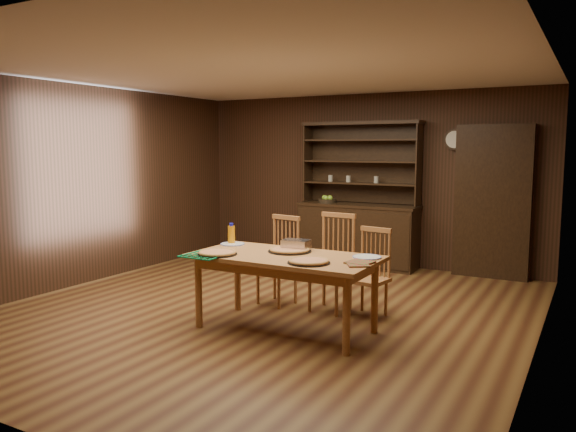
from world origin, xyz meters
The scene contains 20 objects.
floor centered at (0.00, 0.00, 0.00)m, with size 6.00×6.00×0.00m, color brown.
room_shell centered at (0.00, 0.00, 1.58)m, with size 6.00×6.00×6.00m.
china_hutch centered at (0.00, 2.75, 0.60)m, with size 1.84×0.52×2.17m.
doorway centered at (1.90, 2.90, 1.05)m, with size 1.00×0.18×2.10m, color black.
wall_clock centered at (1.35, 2.96, 1.90)m, with size 0.30×0.05×0.30m.
dining_table centered at (0.53, -0.45, 0.66)m, with size 1.81×0.91×0.75m.
chair_left centered at (0.00, 0.39, 0.53)m, with size 0.48×0.46×1.01m.
chair_center centered at (0.65, 0.44, 0.57)m, with size 0.47×0.45×1.07m.
chair_right centered at (1.09, 0.43, 0.50)m, with size 0.44×0.43×0.94m.
pizza_left centered at (-0.06, -0.75, 0.77)m, with size 0.39×0.39×0.04m.
pizza_right centered at (0.90, -0.68, 0.77)m, with size 0.39×0.39×0.04m.
pizza_center centered at (0.48, -0.27, 0.77)m, with size 0.44×0.44×0.04m.
cooling_rack centered at (-0.14, -0.86, 0.76)m, with size 0.36×0.36×0.02m, color #0B934E, non-canonical shape.
plate_left centered at (-0.25, -0.22, 0.76)m, with size 0.26×0.26×0.02m.
plate_right centered at (1.28, -0.20, 0.76)m, with size 0.28×0.28×0.02m.
foil_dish centered at (0.49, -0.16, 0.80)m, with size 0.27×0.19×0.11m, color silver.
juice_bottle centered at (-0.29, -0.19, 0.85)m, with size 0.08×0.08×0.23m.
pot_holder_a centered at (1.33, -0.56, 0.76)m, with size 0.19×0.19×0.01m, color #A41223.
pot_holder_b centered at (1.31, -0.46, 0.76)m, with size 0.22×0.22×0.02m, color #A41223.
fruit_bowl centered at (-0.49, 2.69, 0.98)m, with size 0.28×0.28×0.12m.
Camera 1 is at (3.16, -5.13, 1.79)m, focal length 35.00 mm.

